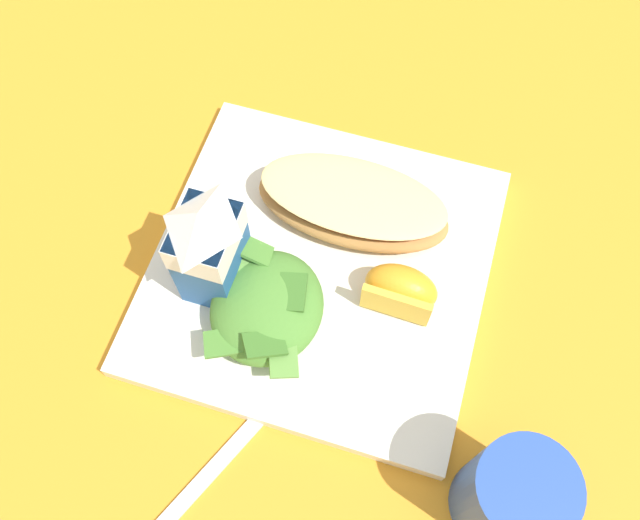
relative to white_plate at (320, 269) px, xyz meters
The scene contains 8 objects.
ground 0.01m from the white_plate, ahead, with size 3.00×3.00×0.00m, color orange.
white_plate is the anchor object (origin of this frame).
cheesy_pizza_bread 0.06m from the white_plate, 12.38° to the right, with size 0.08×0.17×0.04m.
green_salad_pile 0.07m from the white_plate, 154.68° to the left, with size 0.11×0.09×0.05m.
milk_carton 0.11m from the white_plate, 114.88° to the left, with size 0.06×0.04×0.11m.
orange_wedge_front 0.08m from the white_plate, 98.81° to the right, with size 0.04×0.06×0.04m.
metal_fork 0.22m from the white_plate, 168.45° to the left, with size 0.18×0.09×0.01m.
drinking_blue_cup 0.24m from the white_plate, 128.61° to the right, with size 0.07×0.07×0.10m, color #284CA3.
Camera 1 is at (-0.24, -0.07, 0.54)m, focal length 37.89 mm.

